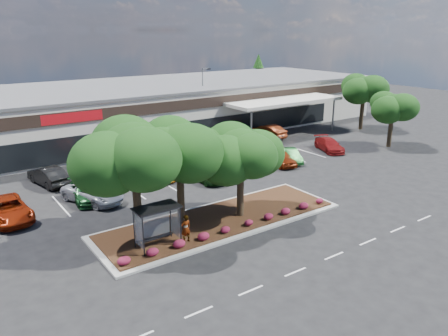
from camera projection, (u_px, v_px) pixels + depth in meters
ground at (279, 235)px, 28.99m from camera, size 160.00×160.00×0.00m
retail_store at (99, 113)px, 54.55m from camera, size 80.40×25.20×6.25m
landscape_island at (221, 220)px, 30.98m from camera, size 18.00×6.00×0.26m
lane_markings at (196, 190)px, 37.05m from camera, size 33.12×20.06×0.01m
shrub_row at (238, 225)px, 29.23m from camera, size 17.00×0.80×0.50m
bus_shelter at (156, 214)px, 26.50m from camera, size 2.75×1.55×2.59m
island_tree_west at (136, 180)px, 26.86m from camera, size 7.20×7.20×7.89m
island_tree_mid at (180, 171)px, 29.41m from camera, size 6.60×6.60×7.32m
island_tree_east at (241, 172)px, 30.55m from camera, size 5.80×5.80×6.50m
tree_east_near at (392, 119)px, 50.04m from camera, size 5.60×5.60×6.51m
tree_east_far at (363, 101)px, 58.85m from camera, size 6.40×6.40×7.62m
conifer_north_east at (258, 78)px, 80.59m from camera, size 3.96×3.96×9.00m
person_waiting at (186, 228)px, 27.25m from camera, size 0.67×0.45×1.82m
light_pole at (203, 105)px, 56.23m from camera, size 1.43×0.54×8.52m
car_0 at (8, 209)px, 31.11m from camera, size 2.94×5.76×1.56m
car_1 at (93, 193)px, 34.41m from camera, size 4.37×5.96×1.50m
car_2 at (85, 192)px, 34.72m from camera, size 2.36×4.92×1.38m
car_3 at (152, 170)px, 39.86m from camera, size 3.12×5.69×1.56m
car_4 at (206, 172)px, 39.46m from camera, size 2.62×5.33×1.45m
car_5 at (221, 164)px, 41.63m from camera, size 3.11×4.93×1.57m
car_6 at (290, 155)px, 44.88m from camera, size 2.93×4.39×1.37m
car_7 at (279, 157)px, 43.94m from camera, size 2.73×4.88×1.57m
car_8 at (329, 145)px, 48.96m from camera, size 3.66×5.22×1.40m
car_10 at (48, 176)px, 38.18m from camera, size 2.68×5.21×1.64m
car_11 at (95, 169)px, 39.99m from camera, size 3.31×5.34×1.70m
car_12 at (151, 157)px, 43.87m from camera, size 1.97×4.84×1.56m
car_13 at (155, 149)px, 47.20m from camera, size 1.95×4.52×1.52m
car_14 at (197, 143)px, 49.85m from camera, size 1.93×4.09×1.35m
car_15 at (245, 136)px, 52.29m from camera, size 3.61×5.28×1.65m
car_16 at (263, 139)px, 51.78m from camera, size 2.64×5.07×1.40m
car_17 at (267, 131)px, 54.81m from camera, size 2.43×5.41×1.72m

